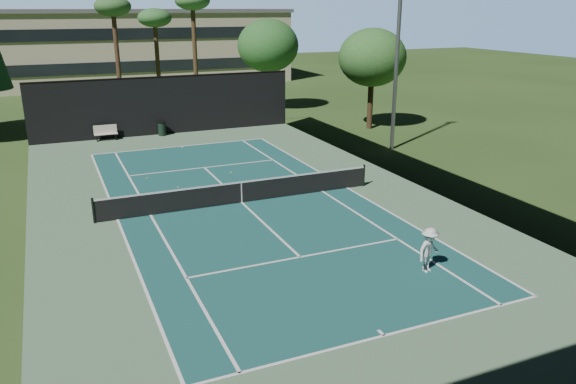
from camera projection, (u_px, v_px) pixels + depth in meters
name	position (u px, v px, depth m)	size (l,w,h in m)	color
ground	(242.00, 203.00, 25.55)	(160.00, 160.00, 0.00)	#2A481B
apron_slab	(242.00, 203.00, 25.55)	(18.00, 32.00, 0.01)	#557956
court_surface	(242.00, 203.00, 25.55)	(10.97, 23.77, 0.01)	#19504C
court_lines	(242.00, 202.00, 25.55)	(11.07, 23.87, 0.01)	white
tennis_net	(241.00, 191.00, 25.38)	(12.90, 0.10, 1.10)	black
fence	(240.00, 160.00, 24.98)	(18.04, 32.05, 4.03)	black
player	(429.00, 250.00, 18.70)	(1.01, 0.58, 1.56)	silver
tennis_ball_b	(178.00, 187.00, 27.69)	(0.06, 0.06, 0.06)	#D9EF36
tennis_ball_c	(231.00, 172.00, 30.14)	(0.08, 0.08, 0.08)	#D9EB35
tennis_ball_d	(147.00, 178.00, 29.12)	(0.07, 0.07, 0.07)	#BACB2E
park_bench	(106.00, 132.00, 37.42)	(1.50, 0.45, 1.02)	beige
trash_bin	(162.00, 129.00, 38.80)	(0.56, 0.56, 0.95)	black
palm_a	(113.00, 11.00, 43.15)	(2.80, 2.80, 9.32)	#4C3220
palm_b	(155.00, 21.00, 46.48)	(2.80, 2.80, 8.42)	#4A371F
palm_c	(193.00, 6.00, 44.41)	(2.80, 2.80, 9.77)	#4A3520
decid_tree_a	(268.00, 46.00, 46.80)	(5.12, 5.12, 7.62)	#41291B
decid_tree_b	(372.00, 58.00, 39.70)	(4.80, 4.80, 7.14)	#402D1B
campus_building	(111.00, 46.00, 64.31)	(40.50, 12.50, 8.30)	#BCB292
light_pole	(398.00, 43.00, 33.28)	(0.90, 0.25, 12.22)	gray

